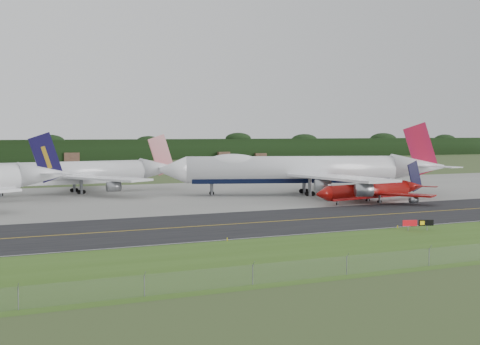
% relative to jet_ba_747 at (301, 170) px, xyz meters
% --- Properties ---
extents(ground, '(600.00, 600.00, 0.00)m').
position_rel_jet_ba_747_xyz_m(ground, '(-14.63, -39.26, -6.46)').
color(ground, '#344E24').
rests_on(ground, ground).
extents(grass_verge, '(400.00, 30.00, 0.01)m').
position_rel_jet_ba_747_xyz_m(grass_verge, '(-14.63, -74.26, -6.46)').
color(grass_verge, '#385C1B').
rests_on(grass_verge, ground).
extents(taxiway, '(400.00, 32.00, 0.02)m').
position_rel_jet_ba_747_xyz_m(taxiway, '(-14.63, -43.26, -6.45)').
color(taxiway, black).
rests_on(taxiway, ground).
extents(apron, '(400.00, 78.00, 0.01)m').
position_rel_jet_ba_747_xyz_m(apron, '(-14.63, 11.74, -6.46)').
color(apron, gray).
rests_on(apron, ground).
extents(taxiway_centreline, '(400.00, 0.40, 0.00)m').
position_rel_jet_ba_747_xyz_m(taxiway_centreline, '(-14.63, -43.26, -6.43)').
color(taxiway_centreline, gold).
rests_on(taxiway_centreline, taxiway).
extents(taxiway_edge_line, '(400.00, 0.25, 0.00)m').
position_rel_jet_ba_747_xyz_m(taxiway_edge_line, '(-14.63, -58.76, -6.43)').
color(taxiway_edge_line, silver).
rests_on(taxiway_edge_line, taxiway).
extents(horizon_treeline, '(700.00, 25.00, 12.00)m').
position_rel_jet_ba_747_xyz_m(horizon_treeline, '(-14.63, 234.50, -0.99)').
color(horizon_treeline, black).
rests_on(horizon_treeline, ground).
extents(jet_ba_747, '(73.38, 59.15, 18.99)m').
position_rel_jet_ba_747_xyz_m(jet_ba_747, '(0.00, 0.00, 0.00)').
color(jet_ba_747, white).
rests_on(jet_ba_747, ground).
extents(jet_red_737, '(34.64, 27.91, 9.37)m').
position_rel_jet_ba_747_xyz_m(jet_red_737, '(6.08, -23.18, -3.87)').
color(jet_red_737, maroon).
rests_on(jet_red_737, ground).
extents(jet_star_tail, '(59.94, 49.97, 15.80)m').
position_rel_jet_ba_747_xyz_m(jet_star_tail, '(-52.14, 29.47, -1.20)').
color(jet_star_tail, silver).
rests_on(jet_star_tail, ground).
extents(taxiway_sign, '(5.12, 1.76, 1.77)m').
position_rel_jet_ba_747_xyz_m(taxiway_sign, '(-14.29, -63.29, -5.22)').
color(taxiway_sign, slate).
rests_on(taxiway_sign, ground).
extents(edge_marker_left, '(0.16, 0.16, 0.50)m').
position_rel_jet_ba_747_xyz_m(edge_marker_left, '(-47.44, -59.76, -6.21)').
color(edge_marker_left, yellow).
rests_on(edge_marker_left, ground).
extents(edge_marker_center, '(0.16, 0.16, 0.50)m').
position_rel_jet_ba_747_xyz_m(edge_marker_center, '(-15.72, -59.76, -6.21)').
color(edge_marker_center, yellow).
rests_on(edge_marker_center, ground).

